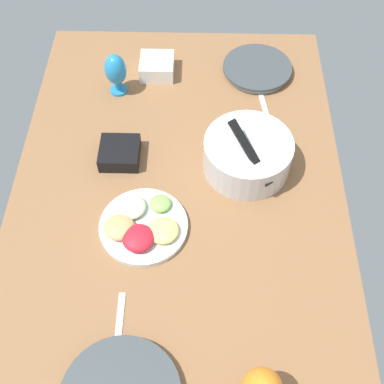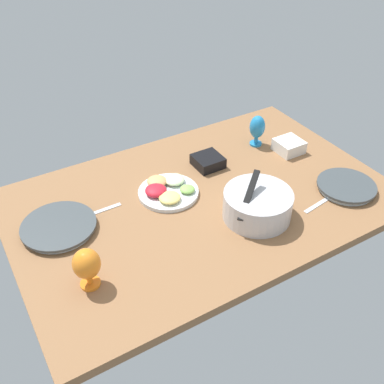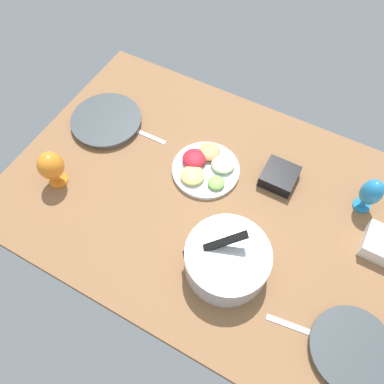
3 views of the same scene
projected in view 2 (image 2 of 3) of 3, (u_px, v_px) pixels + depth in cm
name	position (u px, v px, depth cm)	size (l,w,h in cm)	color
ground_plane	(202.00, 201.00, 195.27)	(160.00, 104.00, 4.00)	#8C603D
dinner_plate_left	(346.00, 187.00, 197.69)	(25.54, 25.54, 2.97)	silver
dinner_plate_right	(59.00, 227.00, 177.01)	(29.41, 29.41, 2.80)	silver
mixing_bowl	(257.00, 204.00, 180.80)	(27.74, 27.74, 18.48)	silver
fruit_platter	(167.00, 190.00, 195.02)	(26.18, 26.18, 5.33)	silver
hurricane_glass_orange	(87.00, 265.00, 149.98)	(9.55, 9.55, 15.82)	orange
hurricane_glass_blue	(257.00, 128.00, 222.80)	(7.68, 7.68, 15.93)	#2384C4
square_bowl_black	(208.00, 161.00, 211.62)	(12.66, 12.66, 5.09)	black
square_bowl_white	(289.00, 145.00, 221.41)	(12.30, 12.30, 6.03)	white
fork_by_left_plate	(319.00, 204.00, 190.45)	(18.00, 1.80, 0.60)	silver
fork_by_right_plate	(100.00, 211.00, 186.71)	(18.00, 1.80, 0.60)	silver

